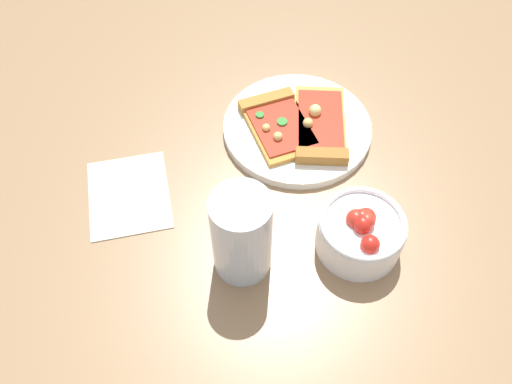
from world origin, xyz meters
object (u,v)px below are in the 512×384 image
at_px(salad_bowl, 361,232).
at_px(soda_glass, 242,236).
at_px(plate, 297,128).
at_px(pizza_slice_near, 277,123).
at_px(pizza_slice_far, 320,128).
at_px(paper_napkin, 129,194).

height_order(salad_bowl, soda_glass, soda_glass).
height_order(plate, pizza_slice_near, pizza_slice_near).
bearing_deg(pizza_slice_far, paper_napkin, -170.86).
height_order(pizza_slice_near, salad_bowl, salad_bowl).
xyz_separation_m(pizza_slice_near, paper_napkin, (-0.24, -0.07, -0.02)).
bearing_deg(pizza_slice_far, plate, 146.42).
distance_m(pizza_slice_near, soda_glass, 0.24).
distance_m(plate, paper_napkin, 0.28).
xyz_separation_m(pizza_slice_far, soda_glass, (-0.16, -0.19, 0.04)).
bearing_deg(paper_napkin, pizza_slice_far, 9.14).
relative_size(soda_glass, paper_napkin, 0.96).
bearing_deg(salad_bowl, pizza_slice_far, 88.70).
xyz_separation_m(salad_bowl, paper_napkin, (-0.29, 0.15, -0.03)).
bearing_deg(salad_bowl, plate, 96.79).
relative_size(plate, pizza_slice_far, 1.34).
height_order(soda_glass, paper_napkin, soda_glass).
relative_size(pizza_slice_near, salad_bowl, 1.32).
relative_size(pizza_slice_near, soda_glass, 1.12).
height_order(pizza_slice_far, paper_napkin, pizza_slice_far).
bearing_deg(pizza_slice_near, pizza_slice_far, -23.01).
bearing_deg(plate, salad_bowl, -83.21).
distance_m(salad_bowl, soda_glass, 0.16).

